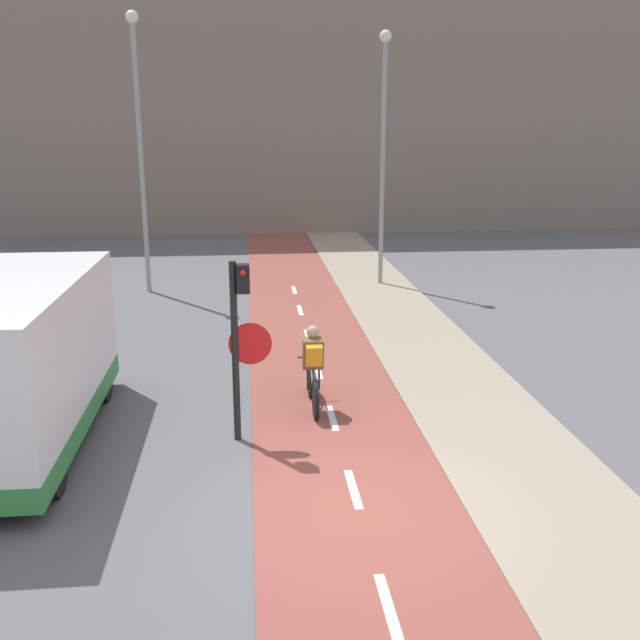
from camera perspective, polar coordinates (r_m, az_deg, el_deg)
name	(u,v)px	position (r m, az deg, el deg)	size (l,w,h in m)	color
ground_plane	(359,509)	(9.64, 3.12, -14.86)	(120.00, 120.00, 0.00)	#5B5B60
bike_lane	(359,508)	(9.64, 3.12, -14.79)	(2.74, 60.00, 0.02)	brown
sidewalk_strip	(548,497)	(10.31, 17.80, -13.36)	(2.40, 60.00, 0.05)	gray
building_row_background	(273,99)	(35.87, -3.77, 17.25)	(60.00, 5.20, 12.34)	slate
traffic_light_pole	(240,331)	(11.01, -6.40, -0.87)	(0.67, 0.25, 2.89)	black
street_lamp_far	(139,130)	(21.82, -14.27, 14.55)	(0.36, 0.36, 7.97)	gray
street_lamp_sidewalk	(383,136)	(22.29, 5.09, 14.42)	(0.36, 0.36, 7.58)	gray
cyclist_near	(313,370)	(12.50, -0.56, -4.01)	(0.46, 1.73, 1.52)	black
van	(16,367)	(11.89, -23.14, -3.44)	(2.05, 5.38, 2.60)	white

